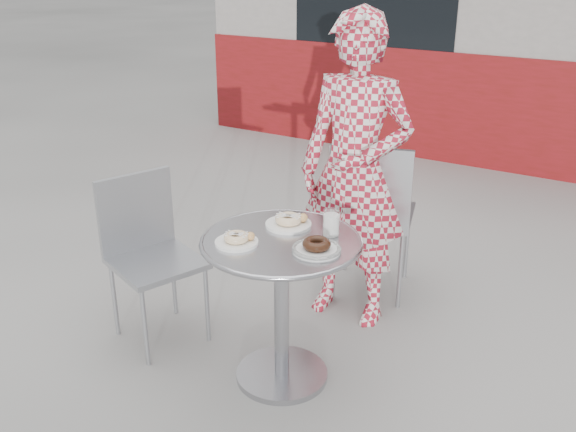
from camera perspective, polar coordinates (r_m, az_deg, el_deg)
The scene contains 9 objects.
ground at distance 3.06m, azimuth -1.39°, elevation -14.12°, with size 60.00×60.00×0.00m, color #A8A5A0.
bistro_table at distance 2.78m, azimuth -0.59°, elevation -5.28°, with size 0.69×0.69×0.70m.
chair_far at distance 3.67m, azimuth 7.42°, elevation -2.57°, with size 0.53×0.54×0.91m.
chair_left at distance 3.27m, azimuth -11.46°, elevation -6.63°, with size 0.51×0.51×0.83m.
seated_person at distance 3.22m, azimuth 5.97°, elevation 3.84°, with size 0.58×0.38×1.60m, color maroon.
plate_far at distance 2.82m, azimuth 0.11°, elevation -0.48°, with size 0.20×0.20×0.05m.
plate_near at distance 2.66m, azimuth -4.53°, elevation -2.09°, with size 0.18×0.18×0.05m.
plate_checker at distance 2.59m, azimuth 2.56°, elevation -2.81°, with size 0.20×0.20×0.05m.
milk_cup at distance 2.73m, azimuth 3.85°, elevation -0.68°, with size 0.07×0.07×0.11m.
Camera 1 is at (1.34, -2.06, 1.83)m, focal length 40.00 mm.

